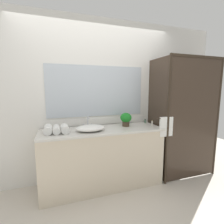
% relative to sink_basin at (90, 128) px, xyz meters
% --- Properties ---
extents(ground_plane, '(8.00, 8.00, 0.00)m').
position_rel_sink_basin_xyz_m(ground_plane, '(0.19, 0.05, -0.94)').
color(ground_plane, beige).
extents(wall_back_with_mirror, '(4.40, 0.06, 2.60)m').
position_rel_sink_basin_xyz_m(wall_back_with_mirror, '(0.19, 0.40, 0.36)').
color(wall_back_with_mirror, silver).
rests_on(wall_back_with_mirror, ground_plane).
extents(vanity_cabinet, '(1.80, 0.58, 0.90)m').
position_rel_sink_basin_xyz_m(vanity_cabinet, '(0.19, 0.06, -0.49)').
color(vanity_cabinet, beige).
rests_on(vanity_cabinet, ground_plane).
extents(shower_enclosure, '(1.20, 0.59, 2.00)m').
position_rel_sink_basin_xyz_m(shower_enclosure, '(1.47, -0.13, 0.08)').
color(shower_enclosure, '#2D2319').
rests_on(shower_enclosure, ground_plane).
extents(sink_basin, '(0.42, 0.31, 0.09)m').
position_rel_sink_basin_xyz_m(sink_basin, '(0.00, 0.00, 0.00)').
color(sink_basin, white).
rests_on(sink_basin, vanity_cabinet).
extents(faucet, '(0.17, 0.14, 0.17)m').
position_rel_sink_basin_xyz_m(faucet, '(0.00, 0.19, 0.01)').
color(faucet, silver).
rests_on(faucet, vanity_cabinet).
extents(potted_plant, '(0.18, 0.18, 0.21)m').
position_rel_sink_basin_xyz_m(potted_plant, '(0.60, 0.12, 0.08)').
color(potted_plant, '#473828').
rests_on(potted_plant, vanity_cabinet).
extents(amenity_bottle_lotion, '(0.03, 0.03, 0.07)m').
position_rel_sink_basin_xyz_m(amenity_bottle_lotion, '(1.01, 0.22, -0.01)').
color(amenity_bottle_lotion, '#4C7056').
rests_on(amenity_bottle_lotion, vanity_cabinet).
extents(amenity_bottle_body_wash, '(0.02, 0.02, 0.09)m').
position_rel_sink_basin_xyz_m(amenity_bottle_body_wash, '(1.00, -0.01, 0.00)').
color(amenity_bottle_body_wash, silver).
rests_on(amenity_bottle_body_wash, vanity_cabinet).
extents(rolled_towel_near_edge, '(0.11, 0.26, 0.11)m').
position_rel_sink_basin_xyz_m(rolled_towel_near_edge, '(-0.57, 0.05, 0.01)').
color(rolled_towel_near_edge, white).
rests_on(rolled_towel_near_edge, vanity_cabinet).
extents(rolled_towel_middle, '(0.10, 0.25, 0.10)m').
position_rel_sink_basin_xyz_m(rolled_towel_middle, '(-0.46, 0.04, 0.00)').
color(rolled_towel_middle, white).
rests_on(rolled_towel_middle, vanity_cabinet).
extents(rolled_towel_far_edge, '(0.12, 0.22, 0.11)m').
position_rel_sink_basin_xyz_m(rolled_towel_far_edge, '(-0.35, 0.02, 0.01)').
color(rolled_towel_far_edge, white).
rests_on(rolled_towel_far_edge, vanity_cabinet).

